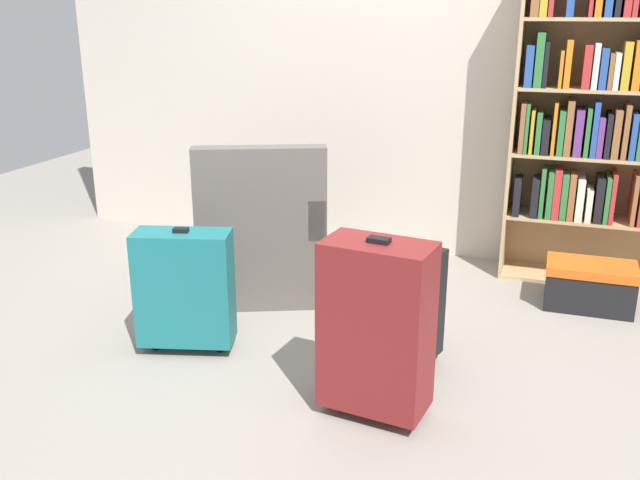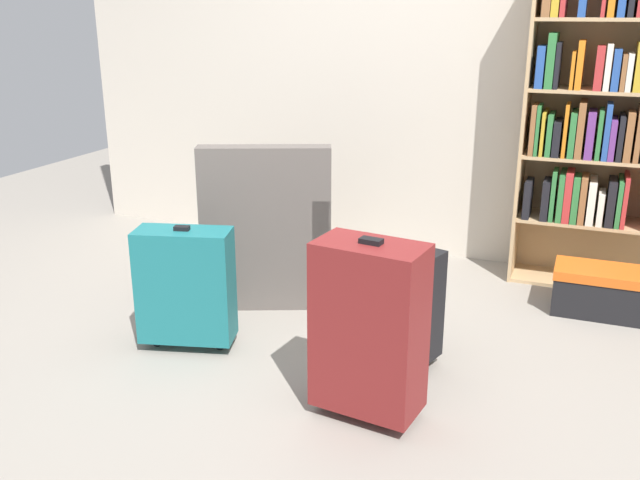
{
  "view_description": "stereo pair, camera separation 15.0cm",
  "coord_description": "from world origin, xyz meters",
  "px_view_note": "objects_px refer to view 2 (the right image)",
  "views": [
    {
      "loc": [
        0.91,
        -2.69,
        1.57
      ],
      "look_at": [
        -0.07,
        0.24,
        0.55
      ],
      "focal_mm": 39.09,
      "sensor_mm": 36.0,
      "label": 1
    },
    {
      "loc": [
        1.05,
        -2.63,
        1.57
      ],
      "look_at": [
        -0.07,
        0.24,
        0.55
      ],
      "focal_mm": 39.09,
      "sensor_mm": 36.0,
      "label": 2
    }
  ],
  "objects_px": {
    "suitcase_black": "(399,300)",
    "suitcase_teal": "(186,285)",
    "suitcase_dark_red": "(369,327)",
    "storage_box": "(599,289)",
    "bookshelf": "(633,113)",
    "armchair": "(269,238)",
    "mug": "(341,292)"
  },
  "relations": [
    {
      "from": "suitcase_black",
      "to": "suitcase_teal",
      "type": "relative_size",
      "value": 0.93
    },
    {
      "from": "suitcase_teal",
      "to": "suitcase_dark_red",
      "type": "relative_size",
      "value": 0.82
    },
    {
      "from": "storage_box",
      "to": "suitcase_teal",
      "type": "height_order",
      "value": "suitcase_teal"
    },
    {
      "from": "suitcase_black",
      "to": "suitcase_dark_red",
      "type": "xyz_separation_m",
      "value": [
        0.01,
        -0.51,
        0.09
      ]
    },
    {
      "from": "bookshelf",
      "to": "storage_box",
      "type": "relative_size",
      "value": 4.01
    },
    {
      "from": "suitcase_teal",
      "to": "storage_box",
      "type": "bearing_deg",
      "value": 32.02
    },
    {
      "from": "suitcase_black",
      "to": "suitcase_dark_red",
      "type": "relative_size",
      "value": 0.76
    },
    {
      "from": "storage_box",
      "to": "suitcase_black",
      "type": "distance_m",
      "value": 1.27
    },
    {
      "from": "armchair",
      "to": "mug",
      "type": "xyz_separation_m",
      "value": [
        0.45,
        0.0,
        -0.27
      ]
    },
    {
      "from": "suitcase_black",
      "to": "mug",
      "type": "bearing_deg",
      "value": 130.49
    },
    {
      "from": "suitcase_teal",
      "to": "suitcase_dark_red",
      "type": "xyz_separation_m",
      "value": [
        1.0,
        -0.26,
        0.07
      ]
    },
    {
      "from": "bookshelf",
      "to": "suitcase_black",
      "type": "height_order",
      "value": "bookshelf"
    },
    {
      "from": "bookshelf",
      "to": "suitcase_black",
      "type": "distance_m",
      "value": 1.8
    },
    {
      "from": "storage_box",
      "to": "suitcase_teal",
      "type": "bearing_deg",
      "value": -147.98
    },
    {
      "from": "bookshelf",
      "to": "suitcase_dark_red",
      "type": "bearing_deg",
      "value": -116.35
    },
    {
      "from": "suitcase_teal",
      "to": "suitcase_black",
      "type": "bearing_deg",
      "value": 13.86
    },
    {
      "from": "mug",
      "to": "suitcase_black",
      "type": "height_order",
      "value": "suitcase_black"
    },
    {
      "from": "storage_box",
      "to": "suitcase_black",
      "type": "height_order",
      "value": "suitcase_black"
    },
    {
      "from": "bookshelf",
      "to": "suitcase_dark_red",
      "type": "relative_size",
      "value": 2.49
    },
    {
      "from": "suitcase_black",
      "to": "suitcase_teal",
      "type": "distance_m",
      "value": 1.01
    },
    {
      "from": "storage_box",
      "to": "armchair",
      "type": "bearing_deg",
      "value": -169.09
    },
    {
      "from": "suitcase_black",
      "to": "suitcase_teal",
      "type": "xyz_separation_m",
      "value": [
        -0.98,
        -0.24,
        0.02
      ]
    },
    {
      "from": "suitcase_black",
      "to": "storage_box",
      "type": "bearing_deg",
      "value": 46.48
    },
    {
      "from": "bookshelf",
      "to": "storage_box",
      "type": "height_order",
      "value": "bookshelf"
    },
    {
      "from": "mug",
      "to": "suitcase_black",
      "type": "relative_size",
      "value": 0.21
    },
    {
      "from": "armchair",
      "to": "suitcase_teal",
      "type": "height_order",
      "value": "armchair"
    },
    {
      "from": "mug",
      "to": "suitcase_teal",
      "type": "relative_size",
      "value": 0.19
    },
    {
      "from": "bookshelf",
      "to": "suitcase_dark_red",
      "type": "height_order",
      "value": "bookshelf"
    },
    {
      "from": "mug",
      "to": "suitcase_teal",
      "type": "height_order",
      "value": "suitcase_teal"
    },
    {
      "from": "suitcase_teal",
      "to": "suitcase_dark_red",
      "type": "distance_m",
      "value": 1.03
    },
    {
      "from": "mug",
      "to": "storage_box",
      "type": "distance_m",
      "value": 1.4
    },
    {
      "from": "bookshelf",
      "to": "suitcase_black",
      "type": "xyz_separation_m",
      "value": [
        -0.94,
        -1.36,
        -0.73
      ]
    }
  ]
}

